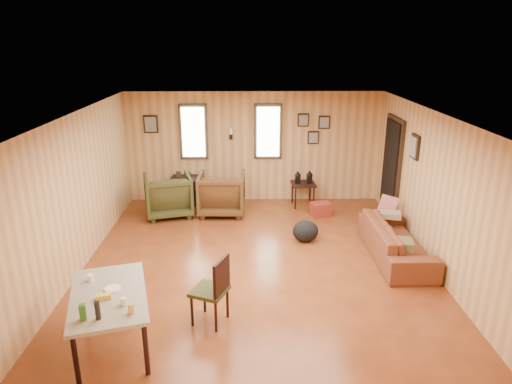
% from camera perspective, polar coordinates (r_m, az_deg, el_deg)
% --- Properties ---
extents(room, '(5.54, 6.04, 2.44)m').
position_cam_1_polar(room, '(7.35, 1.34, 0.84)').
color(room, brown).
rests_on(room, ground).
extents(sofa, '(0.60, 2.00, 0.78)m').
position_cam_1_polar(sofa, '(7.85, 17.18, -5.18)').
color(sofa, brown).
rests_on(sofa, ground).
extents(recliner_brown, '(0.95, 0.89, 0.95)m').
position_cam_1_polar(recliner_brown, '(9.36, -4.31, 0.07)').
color(recliner_brown, '#4F3217').
rests_on(recliner_brown, ground).
extents(recliner_green, '(1.10, 1.06, 0.94)m').
position_cam_1_polar(recliner_green, '(9.43, -10.92, -0.15)').
color(recliner_green, '#38391A').
rests_on(recliner_green, ground).
extents(end_table, '(0.61, 0.56, 0.73)m').
position_cam_1_polar(end_table, '(10.05, -8.91, 0.80)').
color(end_table, black).
rests_on(end_table, ground).
extents(side_table, '(0.53, 0.53, 0.79)m').
position_cam_1_polar(side_table, '(9.81, 5.94, 1.27)').
color(side_table, black).
rests_on(side_table, ground).
extents(cooler, '(0.44, 0.37, 0.28)m').
position_cam_1_polar(cooler, '(9.42, 8.08, -2.15)').
color(cooler, maroon).
rests_on(cooler, ground).
extents(backpack, '(0.55, 0.48, 0.40)m').
position_cam_1_polar(backpack, '(8.19, 6.20, -4.88)').
color(backpack, black).
rests_on(backpack, ground).
extents(sofa_pillows, '(0.68, 1.78, 0.36)m').
position_cam_1_polar(sofa_pillows, '(7.94, 16.84, -3.99)').
color(sofa_pillows, brown).
rests_on(sofa_pillows, sofa).
extents(dining_table, '(1.17, 1.55, 0.91)m').
position_cam_1_polar(dining_table, '(5.58, -17.95, -12.65)').
color(dining_table, '#9F9585').
rests_on(dining_table, ground).
extents(dining_chair, '(0.54, 0.54, 0.91)m').
position_cam_1_polar(dining_chair, '(5.83, -5.24, -11.75)').
color(dining_chair, '#38391A').
rests_on(dining_chair, ground).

